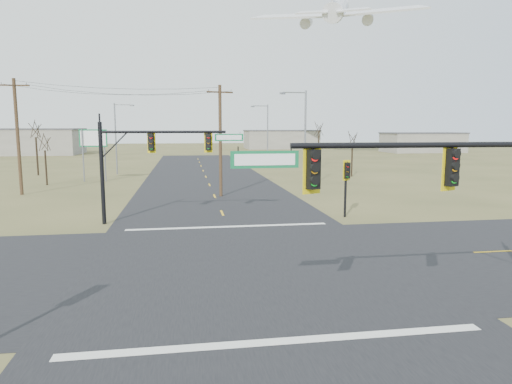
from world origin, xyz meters
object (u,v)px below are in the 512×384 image
at_px(streetlight_b, 266,133).
at_px(mast_arm_near, 447,182).
at_px(utility_pole_near, 220,139).
at_px(utility_pole_far, 18,135).
at_px(streetlight_c, 117,135).
at_px(mast_arm_far, 155,150).
at_px(highway_sign, 93,145).
at_px(bare_tree_a, 44,142).
at_px(streetlight_a, 303,134).
at_px(bare_tree_c, 353,139).
at_px(bare_tree_b, 35,129).
at_px(bare_tree_d, 319,129).
at_px(pedestal_signal_ne, 347,175).

bearing_deg(streetlight_b, mast_arm_near, -112.76).
bearing_deg(utility_pole_near, utility_pole_far, 167.87).
height_order(utility_pole_near, streetlight_c, utility_pole_near).
xyz_separation_m(mast_arm_far, utility_pole_far, (-12.60, 14.06, 0.70)).
bearing_deg(highway_sign, bare_tree_a, -142.07).
relative_size(utility_pole_near, streetlight_c, 1.05).
xyz_separation_m(streetlight_a, bare_tree_c, (8.84, 10.15, -0.71)).
bearing_deg(streetlight_a, streetlight_b, 67.38).
bearing_deg(mast_arm_near, bare_tree_b, 98.22).
relative_size(highway_sign, streetlight_a, 0.61).
distance_m(highway_sign, bare_tree_a, 5.03).
distance_m(streetlight_b, bare_tree_d, 7.94).
xyz_separation_m(bare_tree_b, bare_tree_d, (38.04, 5.66, -0.03)).
bearing_deg(streetlight_b, bare_tree_a, -165.65).
relative_size(streetlight_a, bare_tree_b, 1.30).
relative_size(mast_arm_near, bare_tree_c, 1.77).
bearing_deg(utility_pole_far, mast_arm_near, -55.23).
bearing_deg(utility_pole_near, bare_tree_d, 58.14).
height_order(utility_pole_far, bare_tree_b, utility_pole_far).
distance_m(mast_arm_near, highway_sign, 44.12).
height_order(mast_arm_far, streetlight_c, streetlight_c).
relative_size(streetlight_a, streetlight_c, 1.05).
xyz_separation_m(utility_pole_near, utility_pole_far, (-17.44, 3.75, 0.32)).
height_order(streetlight_c, bare_tree_c, streetlight_c).
distance_m(bare_tree_b, bare_tree_d, 38.46).
height_order(mast_arm_near, streetlight_a, streetlight_a).
relative_size(highway_sign, bare_tree_c, 0.98).
distance_m(highway_sign, streetlight_b, 25.90).
bearing_deg(streetlight_b, mast_arm_far, -127.94).
distance_m(mast_arm_far, streetlight_c, 32.09).
bearing_deg(highway_sign, streetlight_a, -16.08).
distance_m(mast_arm_far, utility_pole_near, 11.39).
distance_m(bare_tree_a, bare_tree_d, 37.76).
bearing_deg(mast_arm_near, utility_pole_near, 79.38).
relative_size(streetlight_c, bare_tree_a, 1.60).
bearing_deg(utility_pole_far, streetlight_a, -0.11).
relative_size(mast_arm_near, utility_pole_near, 1.09).
relative_size(mast_arm_near, utility_pole_far, 1.02).
bearing_deg(bare_tree_a, streetlight_c, 60.59).
relative_size(streetlight_b, bare_tree_d, 1.29).
bearing_deg(mast_arm_near, mast_arm_far, 98.50).
xyz_separation_m(utility_pole_far, bare_tree_a, (0.18, 7.00, -0.78)).
height_order(utility_pole_near, utility_pole_far, utility_pole_far).
bearing_deg(utility_pole_far, utility_pole_near, -12.13).
distance_m(mast_arm_near, mast_arm_far, 19.36).
bearing_deg(bare_tree_d, bare_tree_b, -171.54).
bearing_deg(mast_arm_far, mast_arm_near, -39.13).
bearing_deg(pedestal_signal_ne, mast_arm_near, -119.05).
distance_m(mast_arm_near, pedestal_signal_ne, 17.16).
bearing_deg(bare_tree_b, streetlight_a, -30.91).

